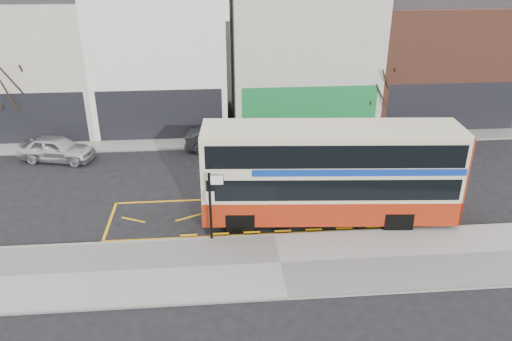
{
  "coord_description": "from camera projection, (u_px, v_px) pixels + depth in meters",
  "views": [
    {
      "loc": [
        -2.24,
        -17.72,
        11.18
      ],
      "look_at": [
        -0.55,
        2.0,
        1.99
      ],
      "focal_mm": 35.0,
      "sensor_mm": 36.0,
      "label": 1
    }
  ],
  "objects": [
    {
      "name": "pavement",
      "position": [
        280.0,
        264.0,
        18.78
      ],
      "size": [
        40.0,
        4.0,
        0.15
      ],
      "primitive_type": "cube",
      "color": "gray",
      "rests_on": "ground"
    },
    {
      "name": "terrace_left",
      "position": [
        161.0,
        41.0,
        31.77
      ],
      "size": [
        8.0,
        8.01,
        11.8
      ],
      "color": "white",
      "rests_on": "ground"
    },
    {
      "name": "kerb",
      "position": [
        274.0,
        236.0,
        20.52
      ],
      "size": [
        40.0,
        0.15,
        0.15
      ],
      "primitive_type": "cube",
      "color": "gray",
      "rests_on": "ground"
    },
    {
      "name": "terrace_right",
      "position": [
        433.0,
        48.0,
        33.48
      ],
      "size": [
        9.0,
        8.01,
        10.3
      ],
      "color": "brown",
      "rests_on": "ground"
    },
    {
      "name": "terrace_far_left",
      "position": [
        34.0,
        51.0,
        31.36
      ],
      "size": [
        8.0,
        8.01,
        10.8
      ],
      "color": "beige",
      "rests_on": "ground"
    },
    {
      "name": "car_silver",
      "position": [
        57.0,
        149.0,
        27.48
      ],
      "size": [
        4.4,
        2.56,
        1.41
      ],
      "primitive_type": "imported",
      "rotation": [
        0.0,
        0.0,
        1.34
      ],
      "color": "silver",
      "rests_on": "ground"
    },
    {
      "name": "bus_stop_post",
      "position": [
        212.0,
        200.0,
        19.54
      ],
      "size": [
        0.72,
        0.13,
        2.92
      ],
      "rotation": [
        0.0,
        0.0,
        -0.05
      ],
      "color": "black",
      "rests_on": "pavement"
    },
    {
      "name": "road_markings",
      "position": [
        269.0,
        214.0,
        22.34
      ],
      "size": [
        14.0,
        3.4,
        0.01
      ],
      "primitive_type": null,
      "color": "#FFAA0D",
      "rests_on": "ground"
    },
    {
      "name": "street_tree_left",
      "position": [
        13.0,
        73.0,
        28.47
      ],
      "size": [
        2.88,
        2.88,
        6.23
      ],
      "color": "#2E2014",
      "rests_on": "ground"
    },
    {
      "name": "terrace_green_shop",
      "position": [
        301.0,
        42.0,
        32.57
      ],
      "size": [
        9.0,
        8.01,
        11.3
      ],
      "color": "beige",
      "rests_on": "ground"
    },
    {
      "name": "ground",
      "position": [
        273.0,
        233.0,
        20.89
      ],
      "size": [
        120.0,
        120.0,
        0.0
      ],
      "primitive_type": "plane",
      "color": "black",
      "rests_on": "ground"
    },
    {
      "name": "street_tree_right",
      "position": [
        381.0,
        75.0,
        30.39
      ],
      "size": [
        2.51,
        2.51,
        5.42
      ],
      "color": "#2E2014",
      "rests_on": "ground"
    },
    {
      "name": "far_pavement",
      "position": [
        252.0,
        137.0,
        30.8
      ],
      "size": [
        50.0,
        3.0,
        0.15
      ],
      "primitive_type": "cube",
      "color": "gray",
      "rests_on": "ground"
    },
    {
      "name": "car_white",
      "position": [
        400.0,
        139.0,
        28.73
      ],
      "size": [
        4.99,
        2.27,
        1.42
      ],
      "primitive_type": "imported",
      "rotation": [
        0.0,
        0.0,
        1.63
      ],
      "color": "#BCBCBC",
      "rests_on": "ground"
    },
    {
      "name": "car_grey",
      "position": [
        225.0,
        139.0,
        28.75
      ],
      "size": [
        4.65,
        2.26,
        1.47
      ],
      "primitive_type": "imported",
      "rotation": [
        0.0,
        0.0,
        1.41
      ],
      "color": "#393B3F",
      "rests_on": "ground"
    },
    {
      "name": "double_decker_bus",
      "position": [
        331.0,
        173.0,
        21.01
      ],
      "size": [
        10.86,
        3.26,
        4.27
      ],
      "rotation": [
        0.0,
        0.0,
        -0.07
      ],
      "color": "beige",
      "rests_on": "ground"
    }
  ]
}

